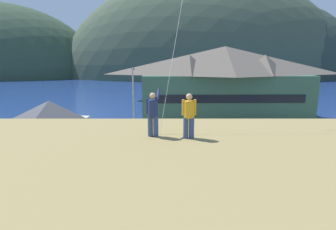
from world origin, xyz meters
The scene contains 20 objects.
ground_plane centered at (0.00, 0.00, 0.00)m, with size 600.00×600.00×0.00m, color #66604C.
parking_lot_pad centered at (0.00, 5.00, 0.05)m, with size 40.00×20.00×0.10m, color gray.
bay_water centered at (0.00, 60.00, 0.01)m, with size 360.00×84.00×0.03m, color navy.
far_hill_east_peak centered at (15.42, 111.02, 0.00)m, with size 129.01×61.13×89.41m, color #42513D.
far_hill_center_saddle centered at (44.68, 115.40, 0.00)m, with size 88.32×58.16×69.36m, color #2D3D33.
harbor_lodge centered at (6.84, 22.01, 5.59)m, with size 25.01×10.14×10.54m.
storage_shed_near_lot centered at (-11.90, 5.73, 2.74)m, with size 6.11×6.33×5.27m.
storage_shed_waterside centered at (-2.44, 20.61, 2.12)m, with size 5.08×4.30×4.09m.
wharf_dock centered at (-1.36, 33.04, 0.35)m, with size 3.20×11.10×0.70m.
moored_boat_wharfside centered at (-4.81, 36.03, 0.72)m, with size 2.65×6.99×2.16m.
parked_car_front_row_silver centered at (9.60, 0.25, 1.06)m, with size 4.35×2.37×1.82m.
parked_car_mid_row_near centered at (-5.52, 5.59, 1.06)m, with size 4.28×2.22×1.82m.
parked_car_back_row_left centered at (7.97, 7.25, 1.06)m, with size 4.32×2.29×1.82m.
parked_car_mid_row_far centered at (2.44, 7.05, 1.06)m, with size 4.32×2.29×1.82m.
parked_car_lone_by_shed centered at (-3.71, -0.42, 1.06)m, with size 4.33×2.33×1.82m.
parked_car_back_row_right centered at (-10.78, -0.07, 1.06)m, with size 4.25×2.14×1.82m.
parked_car_corner_spot centered at (4.96, 1.67, 1.06)m, with size 4.26×2.18×1.82m.
parking_light_pole centered at (-5.03, 10.55, 4.57)m, with size 0.24×0.78×7.85m.
person_kite_flyer centered at (-1.96, -7.80, 6.93)m, with size 0.56×0.64×1.86m.
person_companion centered at (-0.57, -8.05, 6.91)m, with size 0.55×0.40×1.74m.
Camera 1 is at (-1.36, -18.34, 9.07)m, focal length 29.50 mm.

